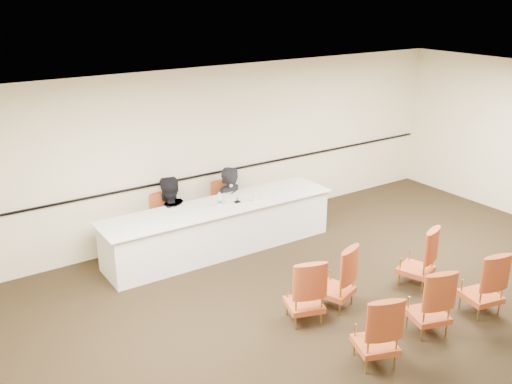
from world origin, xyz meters
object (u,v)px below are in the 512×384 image
at_px(panel_table, 220,228).
at_px(aud_chair_front_left, 304,290).
at_px(aud_chair_back_mid, 429,300).
at_px(panelist_main_chair, 228,208).
at_px(panelist_main, 228,214).
at_px(water_bottle, 220,199).
at_px(aud_chair_back_left, 376,328).
at_px(aud_chair_back_right, 483,281).
at_px(aud_chair_front_right, 417,256).
at_px(aud_chair_front_mid, 336,276).
at_px(coffee_cup, 256,197).
at_px(drinking_glass, 229,201).
at_px(microphone, 237,194).
at_px(panelist_second_chair, 169,222).
at_px(panelist_second, 169,224).

bearing_deg(panel_table, aud_chair_front_left, -93.80).
bearing_deg(aud_chair_back_mid, panelist_main_chair, 113.79).
height_order(panelist_main, water_bottle, panelist_main).
distance_m(aud_chair_back_left, aud_chair_back_right, 2.03).
distance_m(panel_table, panelist_main_chair, 0.78).
distance_m(panelist_main, aud_chair_front_right, 3.54).
bearing_deg(aud_chair_front_mid, coffee_cup, 64.46).
bearing_deg(panelist_main, aud_chair_back_left, 66.79).
xyz_separation_m(drinking_glass, aud_chair_back_left, (-0.21, -3.69, -0.40)).
bearing_deg(microphone, aud_chair_back_mid, -88.23).
bearing_deg(aud_chair_front_right, panelist_main, 92.29).
height_order(panel_table, aud_chair_back_right, aud_chair_back_right).
xyz_separation_m(drinking_glass, aud_chair_back_right, (1.82, -3.69, -0.40)).
height_order(coffee_cup, aud_chair_back_right, coffee_cup).
relative_size(panelist_second_chair, drinking_glass, 9.50).
bearing_deg(aud_chair_back_left, drinking_glass, 106.63).
relative_size(water_bottle, aud_chair_back_right, 0.24).
distance_m(microphone, drinking_glass, 0.19).
xyz_separation_m(panelist_second_chair, aud_chair_front_right, (2.51, -3.29, 0.00)).
distance_m(coffee_cup, aud_chair_front_left, 2.54).
relative_size(microphone, water_bottle, 1.27).
distance_m(water_bottle, aud_chair_front_mid, 2.56).
bearing_deg(water_bottle, aud_chair_front_left, -94.29).
distance_m(panelist_main, panelist_second, 1.19).
bearing_deg(panelist_main_chair, aud_chair_front_right, -67.41).
relative_size(panelist_main_chair, drinking_glass, 9.50).
bearing_deg(coffee_cup, water_bottle, 165.88).
bearing_deg(drinking_glass, microphone, -10.17).
distance_m(panelist_main_chair, coffee_cup, 0.87).
relative_size(panel_table, drinking_glass, 41.23).
xyz_separation_m(panelist_second_chair, drinking_glass, (0.83, -0.63, 0.40)).
bearing_deg(coffee_cup, panelist_main, 98.24).
relative_size(coffee_cup, aud_chair_front_mid, 0.13).
relative_size(drinking_glass, aud_chair_back_left, 0.11).
xyz_separation_m(drinking_glass, coffee_cup, (0.46, -0.13, 0.01)).
height_order(aud_chair_back_mid, aud_chair_back_right, same).
height_order(microphone, aud_chair_front_right, microphone).
distance_m(panelist_second, panelist_second_chair, 0.05).
relative_size(panel_table, aud_chair_front_left, 4.34).
bearing_deg(aud_chair_back_right, panelist_second_chair, 133.82).
xyz_separation_m(panelist_second_chair, aud_chair_back_mid, (1.65, -4.24, 0.00)).
relative_size(aud_chair_front_mid, aud_chair_back_left, 1.00).
relative_size(panel_table, aud_chair_back_right, 4.34).
height_order(aud_chair_front_right, aud_chair_back_right, same).
relative_size(panelist_second, drinking_glass, 17.08).
xyz_separation_m(microphone, aud_chair_back_mid, (0.67, -3.58, -0.50)).
relative_size(aud_chair_back_mid, aud_chair_back_right, 1.00).
relative_size(aud_chair_front_mid, aud_chair_back_right, 1.00).
distance_m(panelist_main_chair, drinking_glass, 0.82).
bearing_deg(aud_chair_front_right, panelist_main_chair, 92.29).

